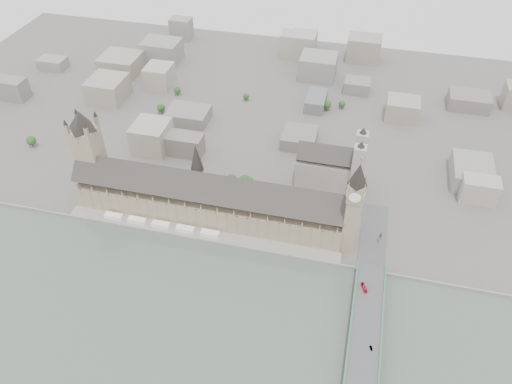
% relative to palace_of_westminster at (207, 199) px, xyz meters
% --- Properties ---
extents(ground, '(900.00, 900.00, 0.00)m').
position_rel_palace_of_westminster_xyz_m(ground, '(0.00, -19.70, -22.71)').
color(ground, '#595651').
rests_on(ground, ground).
extents(embankment_wall, '(600.00, 1.50, 3.00)m').
position_rel_palace_of_westminster_xyz_m(embankment_wall, '(0.00, -34.70, -21.21)').
color(embankment_wall, gray).
rests_on(embankment_wall, ground).
extents(river_terrace, '(270.00, 15.00, 2.00)m').
position_rel_palace_of_westminster_xyz_m(river_terrace, '(0.00, -27.20, -21.71)').
color(river_terrace, gray).
rests_on(river_terrace, ground).
extents(terrace_tents, '(118.00, 7.00, 4.00)m').
position_rel_palace_of_westminster_xyz_m(terrace_tents, '(-40.00, -26.70, -18.71)').
color(terrace_tents, white).
rests_on(terrace_tents, river_terrace).
extents(palace_of_westminster, '(265.00, 40.73, 55.44)m').
position_rel_palace_of_westminster_xyz_m(palace_of_westminster, '(0.00, 0.00, 0.00)').
color(palace_of_westminster, gray).
rests_on(palace_of_westminster, ground).
extents(elizabeth_tower, '(17.00, 17.00, 107.50)m').
position_rel_palace_of_westminster_xyz_m(elizabeth_tower, '(138.00, -11.70, 35.38)').
color(elizabeth_tower, gray).
rests_on(elizabeth_tower, ground).
extents(victoria_tower, '(30.00, 30.00, 100.00)m').
position_rel_palace_of_westminster_xyz_m(victoria_tower, '(-122.00, 6.30, 32.50)').
color(victoria_tower, gray).
rests_on(victoria_tower, ground).
extents(central_tower, '(13.00, 13.00, 48.00)m').
position_rel_palace_of_westminster_xyz_m(central_tower, '(-10.00, 6.30, 35.21)').
color(central_tower, gray).
rests_on(central_tower, ground).
extents(westminster_bridge, '(25.00, 325.00, 10.25)m').
position_rel_palace_of_westminster_xyz_m(westminster_bridge, '(162.00, -107.20, -17.58)').
color(westminster_bridge, '#474749').
rests_on(westminster_bridge, ground).
extents(westminster_abbey, '(68.00, 36.00, 64.00)m').
position_rel_palace_of_westminster_xyz_m(westminster_abbey, '(110.92, 75.30, 2.38)').
color(westminster_abbey, '#A69F96').
rests_on(westminster_abbey, ground).
extents(city_skyline_inland, '(720.00, 360.00, 38.00)m').
position_rel_palace_of_westminster_xyz_m(city_skyline_inland, '(0.00, 225.30, -3.71)').
color(city_skyline_inland, gray).
rests_on(city_skyline_inland, ground).
extents(park_trees, '(110.00, 30.00, 15.00)m').
position_rel_palace_of_westminster_xyz_m(park_trees, '(-10.00, 40.30, -15.21)').
color(park_trees, '#264C1B').
rests_on(park_trees, ground).
extents(red_bus_north, '(6.27, 10.36, 2.86)m').
position_rel_palace_of_westminster_xyz_m(red_bus_north, '(157.24, -63.21, -11.03)').
color(red_bus_north, '#B8152F').
rests_on(red_bus_north, westminster_bridge).
extents(car_silver, '(2.81, 4.24, 1.32)m').
position_rel_palace_of_westminster_xyz_m(car_silver, '(166.91, -118.57, -11.79)').
color(car_silver, gray).
rests_on(car_silver, westminster_bridge).
extents(car_approach, '(2.78, 5.84, 1.64)m').
position_rel_palace_of_westminster_xyz_m(car_approach, '(167.50, 1.77, -11.63)').
color(car_approach, gray).
rests_on(car_approach, westminster_bridge).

